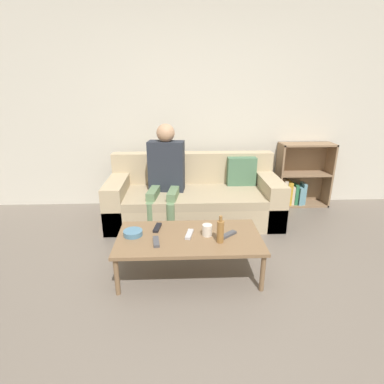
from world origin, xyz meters
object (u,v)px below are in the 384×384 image
Objects in this scene: person_adult at (166,169)px; bookshelf at (299,180)px; tv_remote_3 at (156,242)px; snack_bowl at (133,233)px; cup_near at (207,230)px; tv_remote_0 at (157,228)px; tv_remote_2 at (189,234)px; bottle at (220,231)px; coffee_table at (189,239)px; couch at (195,199)px; tv_remote_1 at (228,235)px.

bookshelf is at bearing 23.43° from person_adult.
tv_remote_3 is 0.26m from snack_bowl.
bookshelf is 2.15m from cup_near.
tv_remote_0 is 0.26m from tv_remote_3.
bottle reaches higher than tv_remote_2.
tv_remote_3 is (0.01, -0.26, 0.00)m from tv_remote_0.
bottle is (0.26, -0.11, 0.13)m from coffee_table.
snack_bowl is at bearing -169.87° from tv_remote_2.
snack_bowl reaches higher than coffee_table.
bookshelf is 5.24× the size of snack_bowl.
bookshelf is at bearing 37.06° from snack_bowl.
tv_remote_3 is (-0.28, -0.10, 0.04)m from coffee_table.
couch is 1.55m from bookshelf.
person_adult is 6.82× the size of tv_remote_3.
tv_remote_2 is 1.06× the size of snack_bowl.
tv_remote_0 is (-0.05, -0.95, -0.30)m from person_adult.
cup_near is at bearing 10.10° from tv_remote_2.
tv_remote_2 is (-1.59, -1.59, 0.02)m from bookshelf.
couch is 11.85× the size of tv_remote_3.
bottle is at bearing -8.15° from tv_remote_3.
tv_remote_3 is 0.73× the size of bottle.
snack_bowl reaches higher than tv_remote_0.
snack_bowl is (-0.60, -1.13, 0.12)m from couch.
tv_remote_1 is at bearing -54.26° from person_adult.
tv_remote_2 is (0.24, -1.09, -0.30)m from person_adult.
bookshelf is 2.04m from tv_remote_1.
coffee_table is at bearing 13.02° from tv_remote_3.
tv_remote_1 is at bearing -2.93° from snack_bowl.
person_adult is (-0.24, 1.10, 0.34)m from coffee_table.
tv_remote_0 is at bearing 166.71° from tv_remote_2.
tv_remote_2 is at bearing -133.76° from tv_remote_1.
snack_bowl reaches higher than tv_remote_1.
couch is 20.38× the size of cup_near.
bottle is (0.54, -0.27, 0.09)m from tv_remote_0.
cup_near is at bearing 7.40° from tv_remote_3.
snack_bowl is at bearing 175.32° from coffee_table.
tv_remote_0 is at bearing 151.00° from coffee_table.
bottle reaches higher than tv_remote_1.
bookshelf is 0.73× the size of person_adult.
tv_remote_2 is at bearing -69.48° from person_adult.
person_adult is 6.76× the size of tv_remote_2.
tv_remote_1 is (0.34, -0.00, 0.04)m from coffee_table.
coffee_table is at bearing -134.60° from bookshelf.
person_adult is at bearing 76.74° from snack_bowl.
cup_near reaches higher than coffee_table.
coffee_table is 0.31m from bottle.
person_adult is 6.80× the size of tv_remote_0.
cup_near is 0.58× the size of tv_remote_2.
snack_bowl is (-0.49, 0.04, 0.05)m from coffee_table.
couch is at bearing 77.73° from tv_remote_0.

